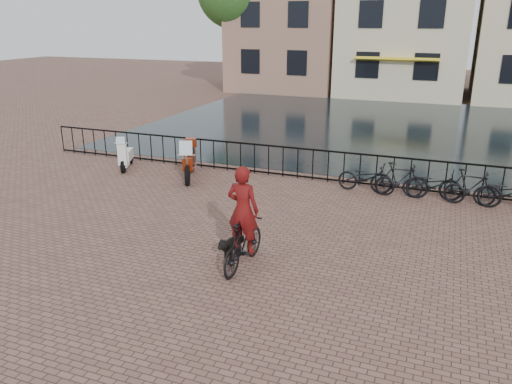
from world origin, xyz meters
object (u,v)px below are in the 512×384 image
(motorcycle, at_px, (189,156))
(scooter, at_px, (126,150))
(cyclist, at_px, (243,224))
(dog, at_px, (233,246))

(motorcycle, distance_m, scooter, 2.57)
(scooter, bearing_deg, motorcycle, -26.64)
(cyclist, bearing_deg, dog, -37.52)
(dog, bearing_deg, motorcycle, 138.34)
(dog, height_order, scooter, scooter)
(motorcycle, bearing_deg, scooter, 152.40)
(dog, xyz_separation_m, motorcycle, (-3.63, 4.77, 0.46))
(motorcycle, height_order, scooter, motorcycle)
(cyclist, relative_size, motorcycle, 1.23)
(dog, relative_size, motorcycle, 0.41)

